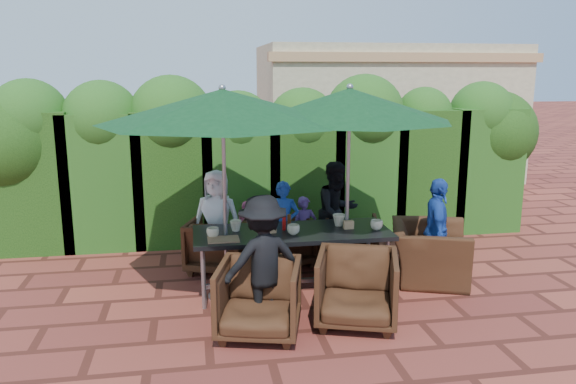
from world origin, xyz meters
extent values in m
plane|color=brown|center=(0.00, 0.00, 0.00)|extent=(80.00, 80.00, 0.00)
cube|color=black|center=(-0.07, -0.02, 0.72)|extent=(2.32, 0.90, 0.05)
cube|color=gray|center=(-0.07, -0.02, 0.12)|extent=(2.12, 0.05, 0.05)
cylinder|color=gray|center=(-1.13, -0.37, 0.35)|extent=(0.05, 0.05, 0.70)
cylinder|color=gray|center=(-1.13, 0.33, 0.35)|extent=(0.05, 0.05, 0.70)
cylinder|color=gray|center=(0.98, -0.37, 0.35)|extent=(0.05, 0.05, 0.70)
cylinder|color=gray|center=(0.98, 0.33, 0.35)|extent=(0.05, 0.05, 0.70)
cylinder|color=gray|center=(-0.86, -0.07, 0.01)|extent=(0.44, 0.44, 0.03)
cylinder|color=gray|center=(-0.86, -0.07, 1.20)|extent=(0.04, 0.04, 2.40)
cone|color=black|center=(-0.86, -0.07, 2.22)|extent=(2.78, 2.78, 0.38)
sphere|color=gray|center=(-0.86, -0.07, 2.42)|extent=(0.08, 0.08, 0.08)
cylinder|color=gray|center=(0.61, 0.04, 0.01)|extent=(0.44, 0.44, 0.03)
cylinder|color=gray|center=(0.61, 0.04, 1.20)|extent=(0.04, 0.04, 2.40)
cone|color=black|center=(0.61, 0.04, 2.22)|extent=(2.45, 2.45, 0.38)
sphere|color=gray|center=(0.61, 0.04, 2.42)|extent=(0.08, 0.08, 0.08)
imported|color=black|center=(-0.91, 0.86, 0.39)|extent=(0.94, 0.91, 0.77)
imported|color=black|center=(-0.01, 0.92, 0.36)|extent=(0.88, 0.85, 0.72)
imported|color=black|center=(0.89, 0.82, 0.36)|extent=(0.85, 0.81, 0.73)
imported|color=black|center=(-0.60, -1.09, 0.41)|extent=(0.96, 0.93, 0.82)
imported|color=black|center=(0.43, -1.01, 0.42)|extent=(1.02, 0.98, 0.84)
imported|color=black|center=(1.71, 0.09, 0.47)|extent=(1.01, 1.24, 0.93)
imported|color=white|center=(-0.91, 1.00, 0.66)|extent=(0.75, 0.59, 1.33)
imported|color=#1F48AC|center=(-0.04, 0.86, 0.58)|extent=(0.51, 0.46, 1.17)
imported|color=black|center=(0.74, 1.00, 0.70)|extent=(0.78, 0.65, 1.40)
imported|color=black|center=(-0.53, -0.89, 0.69)|extent=(0.96, 0.61, 1.39)
imported|color=#1F48AC|center=(1.77, 0.03, 0.66)|extent=(0.59, 0.85, 1.31)
imported|color=#D84C82|center=(-0.50, 1.11, 0.43)|extent=(0.36, 0.32, 0.86)
imported|color=#72479B|center=(0.28, 1.00, 0.46)|extent=(0.34, 0.28, 0.92)
imported|color=#268424|center=(1.54, 4.24, 0.83)|extent=(1.63, 0.89, 1.66)
imported|color=#D84C82|center=(2.52, 4.43, 0.93)|extent=(0.95, 0.64, 1.86)
imported|color=gray|center=(3.33, 4.32, 0.79)|extent=(1.09, 0.96, 1.58)
imported|color=beige|center=(-1.01, -0.13, 0.81)|extent=(0.15, 0.15, 0.12)
imported|color=beige|center=(-0.73, 0.09, 0.81)|extent=(0.14, 0.14, 0.13)
imported|color=beige|center=(-0.09, -0.16, 0.81)|extent=(0.15, 0.15, 0.12)
imported|color=beige|center=(0.53, 0.11, 0.82)|extent=(0.15, 0.15, 0.14)
imported|color=beige|center=(0.93, -0.14, 0.81)|extent=(0.15, 0.15, 0.12)
cylinder|color=#B20C0A|center=(-0.16, 0.04, 0.83)|extent=(0.04, 0.04, 0.17)
cylinder|color=#4C230C|center=(-0.09, 0.10, 0.83)|extent=(0.04, 0.04, 0.17)
cube|color=#996C4A|center=(-0.90, -0.26, 0.76)|extent=(0.35, 0.25, 0.02)
cube|color=tan|center=(-0.33, -0.06, 0.80)|extent=(0.12, 0.06, 0.10)
cube|color=tan|center=(0.61, -0.04, 0.80)|extent=(0.12, 0.06, 0.10)
cube|color=#14330E|center=(-3.50, 2.30, 1.02)|extent=(1.15, 0.95, 2.05)
sphere|color=#14330E|center=(-3.50, 2.30, 1.95)|extent=(1.12, 1.12, 1.12)
cube|color=#14330E|center=(-2.50, 2.30, 1.01)|extent=(1.15, 0.95, 2.01)
sphere|color=#14330E|center=(-2.50, 2.30, 1.91)|extent=(1.14, 1.14, 1.14)
cube|color=#14330E|center=(-1.50, 2.30, 1.02)|extent=(1.15, 0.95, 2.03)
sphere|color=#14330E|center=(-1.50, 2.30, 1.93)|extent=(1.25, 1.25, 1.25)
cube|color=#14330E|center=(-0.50, 2.30, 0.95)|extent=(1.15, 0.95, 1.89)
sphere|color=#14330E|center=(-0.50, 2.30, 1.79)|extent=(1.06, 1.06, 1.06)
cube|color=#14330E|center=(0.50, 2.30, 0.96)|extent=(1.15, 0.95, 1.91)
sphere|color=#14330E|center=(0.50, 2.30, 1.81)|extent=(1.09, 1.09, 1.09)
cube|color=#14330E|center=(1.50, 2.30, 1.02)|extent=(1.15, 0.95, 2.04)
sphere|color=#14330E|center=(1.50, 2.30, 1.94)|extent=(1.25, 1.25, 1.25)
cube|color=#14330E|center=(2.50, 2.30, 1.00)|extent=(1.15, 0.95, 2.01)
sphere|color=#14330E|center=(2.50, 2.30, 1.91)|extent=(0.91, 0.91, 0.91)
cube|color=#14330E|center=(3.50, 2.30, 1.01)|extent=(1.15, 0.95, 2.02)
sphere|color=#14330E|center=(3.50, 2.30, 1.92)|extent=(1.05, 1.05, 1.05)
sphere|color=#14330E|center=(-3.80, 2.40, 1.60)|extent=(1.60, 1.60, 1.60)
sphere|color=#14330E|center=(3.80, 2.40, 1.60)|extent=(1.40, 1.40, 1.40)
cube|color=beige|center=(3.50, 7.00, 1.60)|extent=(6.00, 3.00, 3.20)
cube|color=tan|center=(3.50, 5.55, 2.90)|extent=(6.20, 0.25, 0.20)
camera|label=1|loc=(-1.20, -6.31, 2.59)|focal=35.00mm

